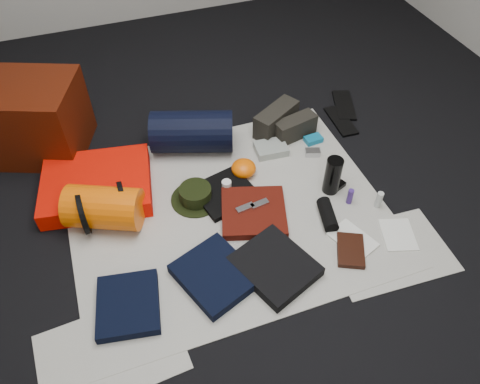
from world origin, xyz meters
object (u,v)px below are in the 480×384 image
object	(u,v)px
red_cabinet	(33,118)
paperback_book	(351,250)
compact_camera	(313,152)
stuff_sack	(104,208)
water_bottle	(333,176)
sleeping_pad	(97,185)
navy_duffel	(192,132)

from	to	relation	value
red_cabinet	paperback_book	size ratio (longest dim) A/B	2.69
compact_camera	paperback_book	bearing A→B (deg)	-82.32
stuff_sack	water_bottle	bearing A→B (deg)	-8.98
sleeping_pad	navy_duffel	size ratio (longest dim) A/B	1.21
red_cabinet	compact_camera	distance (m)	1.60
sleeping_pad	water_bottle	world-z (taller)	water_bottle
stuff_sack	compact_camera	distance (m)	1.21
stuff_sack	compact_camera	xyz separation A→B (m)	(1.20, 0.10, -0.09)
navy_duffel	paperback_book	size ratio (longest dim) A/B	2.39
red_cabinet	sleeping_pad	world-z (taller)	red_cabinet
compact_camera	paperback_book	distance (m)	0.70
navy_duffel	water_bottle	size ratio (longest dim) A/B	2.12
red_cabinet	paperback_book	world-z (taller)	red_cabinet
sleeping_pad	water_bottle	distance (m)	1.25
red_cabinet	stuff_sack	world-z (taller)	red_cabinet
water_bottle	paperback_book	xyz separation A→B (m)	(-0.10, -0.40, -0.10)
sleeping_pad	paperback_book	world-z (taller)	sleeping_pad
stuff_sack	navy_duffel	size ratio (longest dim) A/B	0.79
red_cabinet	water_bottle	xyz separation A→B (m)	(1.44, -0.89, -0.10)
compact_camera	sleeping_pad	bearing A→B (deg)	-167.34
stuff_sack	water_bottle	size ratio (longest dim) A/B	1.67
red_cabinet	water_bottle	size ratio (longest dim) A/B	2.39
paperback_book	compact_camera	bearing A→B (deg)	105.26
water_bottle	compact_camera	xyz separation A→B (m)	(0.03, 0.29, -0.09)
red_cabinet	navy_duffel	size ratio (longest dim) A/B	1.12
water_bottle	red_cabinet	bearing A→B (deg)	148.15
red_cabinet	navy_duffel	xyz separation A→B (m)	(0.83, -0.31, -0.09)
red_cabinet	paperback_book	bearing A→B (deg)	-22.07
navy_duffel	paperback_book	xyz separation A→B (m)	(0.50, -0.99, -0.11)
compact_camera	paperback_book	xyz separation A→B (m)	(-0.13, -0.69, -0.00)
navy_duffel	compact_camera	size ratio (longest dim) A/B	5.45
navy_duffel	sleeping_pad	bearing A→B (deg)	-144.85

